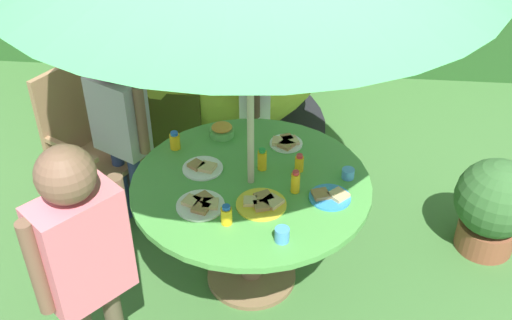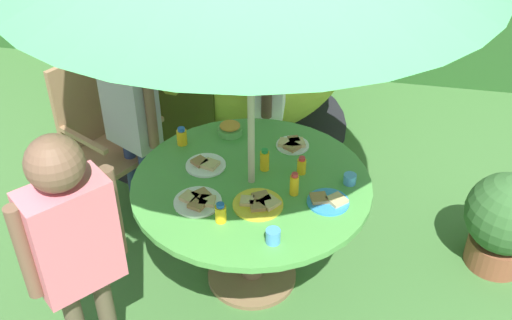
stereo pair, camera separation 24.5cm
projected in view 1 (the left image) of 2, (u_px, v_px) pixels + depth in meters
ground_plane at (252, 278)px, 3.64m from camera, size 10.00×10.00×0.02m
garden_table at (251, 202)px, 3.30m from camera, size 1.28×1.28×0.72m
wooden_chair at (87, 137)px, 3.87m from camera, size 0.64×0.66×1.03m
dome_tent at (191, 40)px, 4.64m from camera, size 2.36×2.36×1.50m
potted_plant at (494, 205)px, 3.66m from camera, size 0.49×0.49×0.64m
child_in_white_shirt at (255, 72)px, 3.89m from camera, size 0.24×0.47×1.39m
child_in_grey_shirt at (119, 115)px, 3.59m from camera, size 0.39×0.32×1.28m
child_in_pink_shirt at (82, 249)px, 2.55m from camera, size 0.39×0.41×1.41m
snack_bowl at (222, 130)px, 3.56m from camera, size 0.14×0.14×0.08m
plate_center_back at (262, 203)px, 3.05m from camera, size 0.26×0.26×0.03m
plate_far_left at (201, 204)px, 3.04m from camera, size 0.25×0.25×0.03m
plate_mid_left at (203, 168)px, 3.30m from camera, size 0.22×0.22×0.03m
plate_front_edge at (330, 196)px, 3.10m from camera, size 0.22×0.22×0.03m
plate_near_right at (286, 142)px, 3.50m from camera, size 0.19×0.19×0.03m
juice_bottle_near_left at (262, 160)px, 3.28m from camera, size 0.05×0.05×0.13m
juice_bottle_far_right at (299, 163)px, 3.27m from camera, size 0.05×0.05×0.10m
juice_bottle_center_front at (226, 215)px, 2.92m from camera, size 0.06×0.06×0.11m
juice_bottle_mid_right at (295, 182)px, 3.11m from camera, size 0.05×0.05×0.13m
juice_bottle_back_edge at (175, 141)px, 3.45m from camera, size 0.06×0.06×0.11m
cup_near at (348, 173)px, 3.23m from camera, size 0.07×0.07×0.06m
cup_far at (282, 235)px, 2.83m from camera, size 0.07×0.07×0.07m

